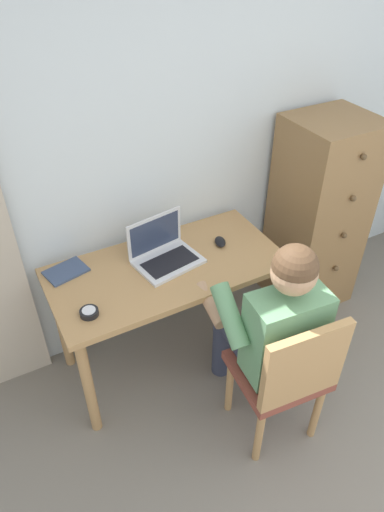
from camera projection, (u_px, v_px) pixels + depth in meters
name	position (u px, v px, depth m)	size (l,w,h in m)	color
wall_back	(181.00, 139.00, 2.53)	(4.80, 0.05, 2.50)	silver
desk	(167.00, 281.00, 2.54)	(1.26, 0.62, 0.74)	tan
dresser	(318.00, 216.00, 3.00)	(0.50, 0.50, 1.31)	olive
chair	(286.00, 373.00, 2.21)	(0.45, 0.44, 0.88)	brown
person_seated	(270.00, 321.00, 2.23)	(0.56, 0.61, 1.20)	#33384C
laptop	(164.00, 252.00, 2.48)	(0.38, 0.30, 0.24)	silver
computer_mouse	(220.00, 242.00, 2.62)	(0.06, 0.10, 0.03)	black
desk_clock	(89.00, 312.00, 2.17)	(0.09, 0.09, 0.03)	black
notebook_pad	(66.00, 271.00, 2.43)	(0.21, 0.15, 0.01)	#3D4C6B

